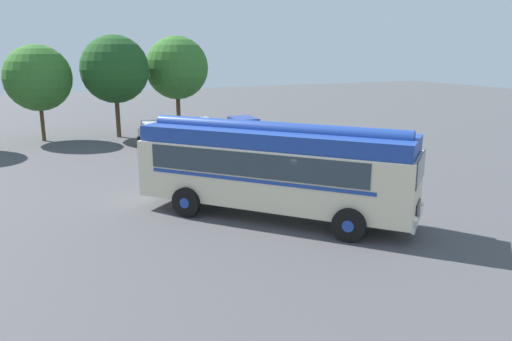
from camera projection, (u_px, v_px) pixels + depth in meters
The scene contains 9 objects.
ground_plane at pixel (304, 217), 18.18m from camera, with size 120.00×120.00×0.00m, color #474749.
vintage_bus at pixel (274, 166), 17.85m from camera, with size 8.43×9.24×3.49m.
car_near_left at pixel (157, 135), 30.35m from camera, with size 2.20×4.31×1.66m.
car_mid_left at pixel (202, 132), 31.44m from camera, with size 2.04×4.24×1.66m.
car_mid_right at pixel (244, 130), 32.31m from camera, with size 2.20×4.32×1.66m.
tree_left_of_centre at pixel (37, 79), 32.39m from camera, with size 4.30×4.30×6.29m.
tree_centre at pixel (115, 70), 33.63m from camera, with size 4.58×4.58×6.93m.
tree_right_of_centre at pixel (177, 67), 36.78m from camera, with size 4.63×4.63×6.93m.
traffic_cone at pixel (386, 213), 17.81m from camera, with size 0.36×0.36×0.55m, color orange.
Camera 1 is at (-9.00, -14.83, 5.98)m, focal length 35.00 mm.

